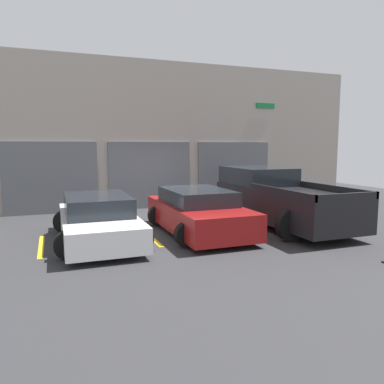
{
  "coord_description": "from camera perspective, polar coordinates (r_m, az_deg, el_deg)",
  "views": [
    {
      "loc": [
        -3.78,
        -11.26,
        2.44
      ],
      "look_at": [
        0.0,
        -1.16,
        1.1
      ],
      "focal_mm": 35.0,
      "sensor_mm": 36.0,
      "label": 1
    }
  ],
  "objects": [
    {
      "name": "shophouse_building",
      "position": [
        15.04,
        -6.03,
        8.41
      ],
      "size": [
        17.86,
        0.68,
        5.7
      ],
      "color": "#9E9389",
      "rests_on": "ground"
    },
    {
      "name": "sedan_side",
      "position": [
        10.51,
        0.91,
        -3.07
      ],
      "size": [
        2.23,
        4.25,
        1.23
      ],
      "color": "maroon",
      "rests_on": "ground"
    },
    {
      "name": "parking_stripe_far_left",
      "position": [
        9.91,
        -21.99,
        -7.67
      ],
      "size": [
        0.12,
        2.2,
        0.01
      ],
      "primitive_type": "cube",
      "color": "gold",
      "rests_on": "ground"
    },
    {
      "name": "parking_stripe_left",
      "position": [
        10.2,
        -6.29,
        -6.78
      ],
      "size": [
        0.12,
        2.2,
        0.01
      ],
      "primitive_type": "cube",
      "color": "gold",
      "rests_on": "ground"
    },
    {
      "name": "parking_stripe_centre",
      "position": [
        11.17,
        7.55,
        -5.58
      ],
      "size": [
        0.12,
        2.2,
        0.01
      ],
      "primitive_type": "cube",
      "color": "gold",
      "rests_on": "ground"
    },
    {
      "name": "pickup_truck",
      "position": [
        11.95,
        12.8,
        -0.87
      ],
      "size": [
        2.54,
        5.42,
        1.71
      ],
      "color": "black",
      "rests_on": "ground"
    },
    {
      "name": "sedan_white",
      "position": [
        9.87,
        -14.14,
        -4.1
      ],
      "size": [
        2.18,
        4.27,
        1.18
      ],
      "color": "white",
      "rests_on": "ground"
    },
    {
      "name": "ground_plane",
      "position": [
        12.13,
        -1.92,
        -4.53
      ],
      "size": [
        28.0,
        28.0,
        0.0
      ],
      "primitive_type": "plane",
      "color": "#2D2D30"
    },
    {
      "name": "parking_stripe_right",
      "position": [
        12.67,
        18.6,
        -4.38
      ],
      "size": [
        0.12,
        2.2,
        0.01
      ],
      "primitive_type": "cube",
      "color": "gold",
      "rests_on": "ground"
    }
  ]
}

